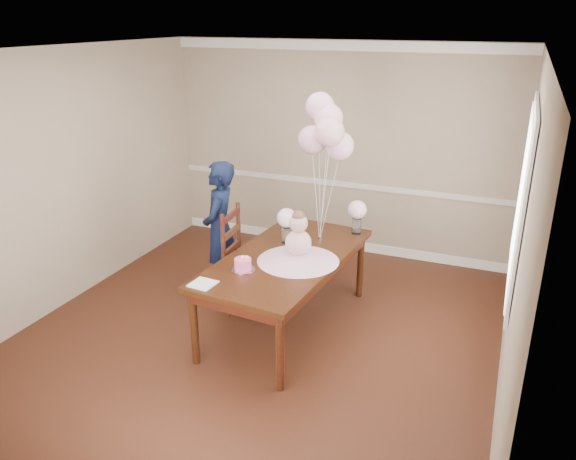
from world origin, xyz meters
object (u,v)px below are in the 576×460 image
Objects in this scene: dining_table_top at (286,258)px; birthday_cake at (243,264)px; woman at (220,230)px; dining_chair_seat at (252,268)px.

birthday_cake reaches higher than dining_table_top.
dining_table_top is 1.02m from woman.
birthday_cake is 0.32× the size of dining_chair_seat.
dining_table_top reaches higher than dining_chair_seat.
dining_chair_seat is at bearing 108.96° from birthday_cake.
birthday_cake is 0.10× the size of woman.
dining_chair_seat is 0.60m from woman.
woman is (-0.94, 0.38, 0.02)m from dining_table_top.
dining_table_top is 0.52m from birthday_cake.
dining_chair_seat is 0.32× the size of woman.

